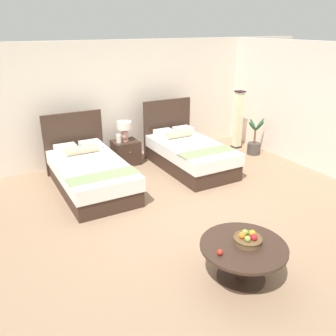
# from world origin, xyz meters

# --- Properties ---
(ground_plane) EXTENTS (10.18, 9.59, 0.02)m
(ground_plane) POSITION_xyz_m (0.00, 0.00, -0.01)
(ground_plane) COLOR #9C7B5E
(wall_back) EXTENTS (10.18, 0.12, 2.50)m
(wall_back) POSITION_xyz_m (0.00, 3.00, 1.25)
(wall_back) COLOR silver
(wall_back) RESTS_ON ground
(wall_side_right) EXTENTS (0.12, 5.19, 2.50)m
(wall_side_right) POSITION_xyz_m (3.29, 0.40, 1.25)
(wall_side_right) COLOR silver
(wall_side_right) RESTS_ON ground
(bed_near_window) EXTENTS (1.17, 2.14, 1.21)m
(bed_near_window) POSITION_xyz_m (-1.05, 1.60, 0.30)
(bed_near_window) COLOR #3B271D
(bed_near_window) RESTS_ON ground
(bed_near_corner) EXTENTS (1.15, 2.06, 1.27)m
(bed_near_corner) POSITION_xyz_m (1.05, 1.60, 0.31)
(bed_near_corner) COLOR #3B271D
(bed_near_corner) RESTS_ON ground
(nightstand) EXTENTS (0.53, 0.49, 0.51)m
(nightstand) POSITION_xyz_m (0.00, 2.45, 0.25)
(nightstand) COLOR #3B271D
(nightstand) RESTS_ON ground
(table_lamp) EXTENTS (0.31, 0.31, 0.41)m
(table_lamp) POSITION_xyz_m (0.00, 2.47, 0.77)
(table_lamp) COLOR #D7998E
(table_lamp) RESTS_ON nightstand
(vase) EXTENTS (0.11, 0.11, 0.18)m
(vase) POSITION_xyz_m (-0.16, 2.41, 0.60)
(vase) COLOR silver
(vase) RESTS_ON nightstand
(coffee_table) EXTENTS (1.00, 1.00, 0.46)m
(coffee_table) POSITION_xyz_m (-0.27, -1.66, 0.34)
(coffee_table) COLOR #3B271D
(coffee_table) RESTS_ON ground
(fruit_bowl) EXTENTS (0.33, 0.33, 0.15)m
(fruit_bowl) POSITION_xyz_m (-0.21, -1.65, 0.52)
(fruit_bowl) COLOR brown
(fruit_bowl) RESTS_ON coffee_table
(loose_apple) EXTENTS (0.07, 0.07, 0.07)m
(loose_apple) POSITION_xyz_m (-0.62, -1.67, 0.50)
(loose_apple) COLOR red
(loose_apple) RESTS_ON coffee_table
(floor_lamp_corner) EXTENTS (0.20, 0.20, 1.37)m
(floor_lamp_corner) POSITION_xyz_m (2.78, 2.17, 0.68)
(floor_lamp_corner) COLOR black
(floor_lamp_corner) RESTS_ON ground
(potted_palm) EXTENTS (0.51, 0.49, 0.84)m
(potted_palm) POSITION_xyz_m (2.82, 1.59, 0.23)
(potted_palm) COLOR #463F3A
(potted_palm) RESTS_ON ground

